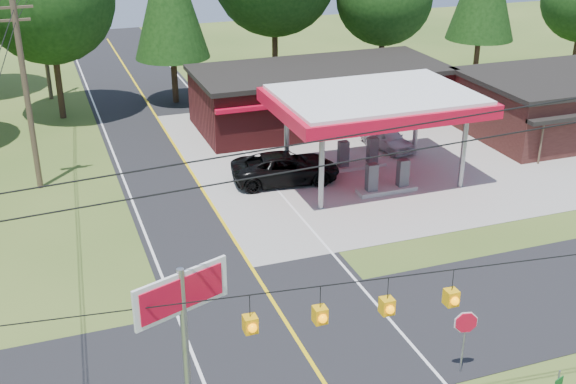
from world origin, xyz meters
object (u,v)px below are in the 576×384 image
object	(u,v)px
sedan_car	(388,139)
octagonal_stop_sign	(465,328)
suv_car	(286,168)
gas_canopy	(375,104)
big_stop_sign	(185,333)

from	to	relation	value
sedan_car	octagonal_stop_sign	bearing A→B (deg)	-121.87
octagonal_stop_sign	suv_car	bearing A→B (deg)	90.00
suv_car	gas_canopy	bearing A→B (deg)	-99.05
sedan_car	octagonal_stop_sign	size ratio (longest dim) A/B	1.62
suv_car	sedan_car	bearing A→B (deg)	-63.20
gas_canopy	suv_car	size ratio (longest dim) A/B	1.83
gas_canopy	big_stop_sign	world-z (taller)	big_stop_sign
gas_canopy	suv_car	distance (m)	5.82
gas_canopy	big_stop_sign	xyz separation A→B (m)	(-14.00, -18.01, 0.87)
octagonal_stop_sign	big_stop_sign	bearing A→B (deg)	-168.14
big_stop_sign	octagonal_stop_sign	bearing A→B (deg)	11.86
gas_canopy	octagonal_stop_sign	distance (m)	16.82
gas_canopy	octagonal_stop_sign	size ratio (longest dim) A/B	4.45
sedan_car	big_stop_sign	xyz separation A→B (m)	(-17.00, -22.01, 4.48)
sedan_car	octagonal_stop_sign	xyz separation A→B (m)	(-7.50, -20.01, 1.11)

